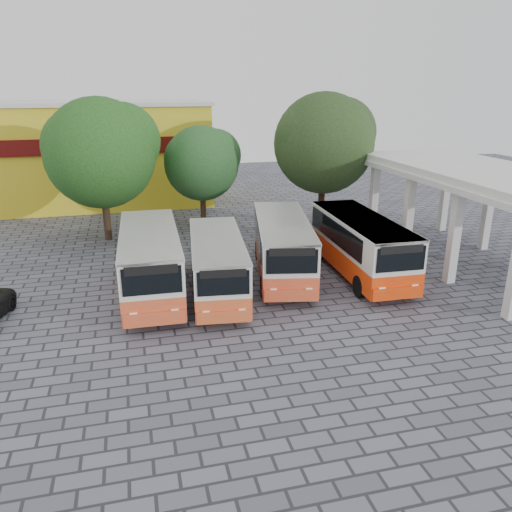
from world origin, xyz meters
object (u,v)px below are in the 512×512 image
object	(u,v)px
bus_centre_right	(283,244)
bus_far_right	(361,243)
bus_far_left	(150,259)
bus_centre_left	(217,262)

from	to	relation	value
bus_centre_right	bus_far_right	world-z (taller)	bus_far_right
bus_far_left	bus_far_right	size ratio (longest dim) A/B	1.00
bus_centre_left	bus_centre_right	bearing A→B (deg)	29.10
bus_centre_right	bus_far_left	bearing A→B (deg)	-161.97
bus_far_left	bus_centre_right	world-z (taller)	bus_far_left
bus_far_left	bus_centre_right	size ratio (longest dim) A/B	0.98
bus_far_left	bus_far_right	xyz separation A→B (m)	(10.72, -0.04, -0.01)
bus_far_left	bus_centre_left	world-z (taller)	bus_far_left
bus_far_right	bus_far_left	bearing A→B (deg)	-178.38
bus_far_right	bus_centre_left	bearing A→B (deg)	-172.49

